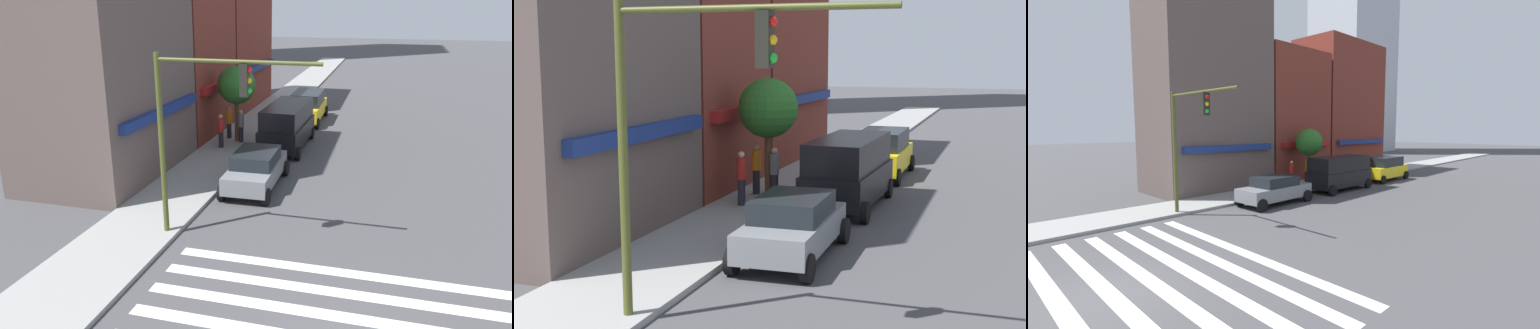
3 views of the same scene
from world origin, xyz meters
TOP-DOWN VIEW (x-y plane):
  - sidewalk_left at (0.00, 7.50)m, footprint 120.00×3.00m
  - storefront_row at (18.17, 11.50)m, footprint 24.14×5.30m
  - traffic_signal at (5.27, 5.18)m, footprint 0.32×5.13m
  - sedan_grey at (10.39, 4.70)m, footprint 4.44×2.02m
  - van_black at (16.62, 4.70)m, footprint 5.05×2.22m
  - suv_yellow at (22.93, 4.70)m, footprint 4.72×2.12m
  - pedestrian_grey_coat at (16.47, 7.23)m, footprint 0.32×0.32m
  - pedestrian_red_jacket at (15.17, 7.92)m, footprint 0.32×0.32m
  - pedestrian_orange_vest at (17.09, 8.11)m, footprint 0.32×0.32m
  - street_tree at (16.61, 7.50)m, footprint 2.04×2.04m

SIDE VIEW (x-z plane):
  - sidewalk_left at x=0.00m, z-range 0.00..0.15m
  - sedan_grey at x=10.39m, z-range 0.05..1.64m
  - suv_yellow at x=22.93m, z-range 0.06..2.00m
  - pedestrian_grey_coat at x=16.47m, z-range 0.19..1.96m
  - pedestrian_red_jacket at x=15.17m, z-range 0.19..1.96m
  - pedestrian_orange_vest at x=17.09m, z-range 0.19..1.96m
  - van_black at x=16.62m, z-range 0.12..2.46m
  - street_tree at x=16.61m, z-range 1.16..5.27m
  - traffic_signal at x=5.27m, z-range 1.15..7.18m
  - storefront_row at x=18.17m, z-range -0.76..13.53m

